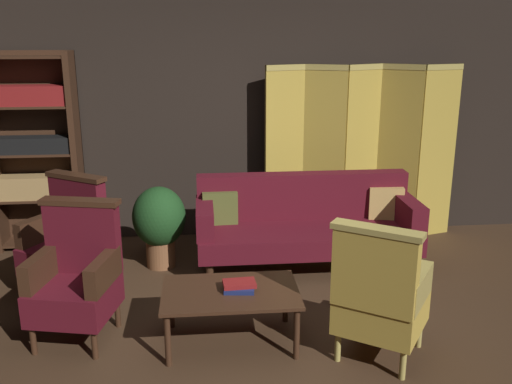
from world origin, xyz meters
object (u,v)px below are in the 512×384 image
(velvet_couch, at_px, (306,221))
(book_red_leather, at_px, (239,284))
(folding_screen, at_px, (361,150))
(potted_plant, at_px, (159,221))
(book_navy_cloth, at_px, (239,288))
(coffee_table, at_px, (230,296))
(bookshelf, at_px, (35,150))
(armchair_gilt_accent, at_px, (380,295))
(armchair_wing_left, at_px, (67,239))
(armchair_wing_right, at_px, (77,276))

(velvet_couch, bearing_deg, book_red_leather, -118.27)
(folding_screen, xyz_separation_m, potted_plant, (-2.16, -0.66, -0.52))
(potted_plant, height_order, book_navy_cloth, potted_plant)
(coffee_table, bearing_deg, velvet_couch, 59.81)
(bookshelf, height_order, velvet_couch, bookshelf)
(armchair_gilt_accent, bearing_deg, potted_plant, 132.12)
(coffee_table, xyz_separation_m, book_red_leather, (0.07, 0.01, 0.09))
(folding_screen, relative_size, book_navy_cloth, 9.73)
(coffee_table, height_order, armchair_wing_left, armchair_wing_left)
(armchair_gilt_accent, xyz_separation_m, armchair_wing_left, (-2.39, 1.32, 0.00))
(book_navy_cloth, xyz_separation_m, book_red_leather, (0.00, -0.00, 0.03))
(bookshelf, height_order, coffee_table, bookshelf)
(folding_screen, height_order, potted_plant, folding_screen)
(folding_screen, xyz_separation_m, armchair_gilt_accent, (-0.53, -2.47, -0.50))
(folding_screen, bearing_deg, bookshelf, -179.77)
(bookshelf, distance_m, armchair_gilt_accent, 3.85)
(armchair_gilt_accent, relative_size, armchair_wing_right, 1.00)
(bookshelf, relative_size, book_navy_cloth, 9.38)
(armchair_wing_left, xyz_separation_m, book_red_leather, (1.44, -0.99, -0.02))
(coffee_table, xyz_separation_m, armchair_wing_right, (-1.13, 0.21, 0.12))
(bookshelf, bearing_deg, armchair_gilt_accent, -40.14)
(folding_screen, relative_size, bookshelf, 1.04)
(book_navy_cloth, bearing_deg, armchair_wing_right, 170.71)
(book_navy_cloth, height_order, book_red_leather, book_red_leather)
(velvet_couch, distance_m, armchair_gilt_accent, 1.72)
(folding_screen, height_order, book_navy_cloth, folding_screen)
(folding_screen, distance_m, velvet_couch, 1.19)
(bookshelf, bearing_deg, armchair_wing_left, -65.48)
(velvet_couch, distance_m, book_red_leather, 1.57)
(book_red_leather, bearing_deg, book_navy_cloth, 90.00)
(folding_screen, xyz_separation_m, book_navy_cloth, (-1.48, -2.14, -0.55))
(bookshelf, height_order, book_navy_cloth, bookshelf)
(armchair_gilt_accent, relative_size, book_red_leather, 4.37)
(bookshelf, height_order, armchair_wing_right, bookshelf)
(armchair_wing_left, distance_m, armchair_wing_right, 0.83)
(folding_screen, bearing_deg, velvet_couch, -134.42)
(armchair_wing_right, bearing_deg, armchair_wing_left, 106.74)
(armchair_gilt_accent, height_order, potted_plant, armchair_gilt_accent)
(bookshelf, height_order, armchair_gilt_accent, bookshelf)
(armchair_wing_right, bearing_deg, potted_plant, 67.71)
(folding_screen, distance_m, armchair_gilt_accent, 2.57)
(potted_plant, relative_size, book_red_leather, 3.39)
(velvet_couch, bearing_deg, armchair_wing_right, -148.60)
(book_navy_cloth, relative_size, book_red_leather, 0.92)
(velvet_couch, relative_size, book_red_leather, 8.91)
(armchair_wing_right, bearing_deg, folding_screen, 35.88)
(folding_screen, xyz_separation_m, book_red_leather, (-1.48, -2.14, -0.52))
(armchair_gilt_accent, bearing_deg, velvet_couch, 96.94)
(armchair_gilt_accent, bearing_deg, book_navy_cloth, 161.02)
(bookshelf, distance_m, armchair_wing_right, 2.15)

